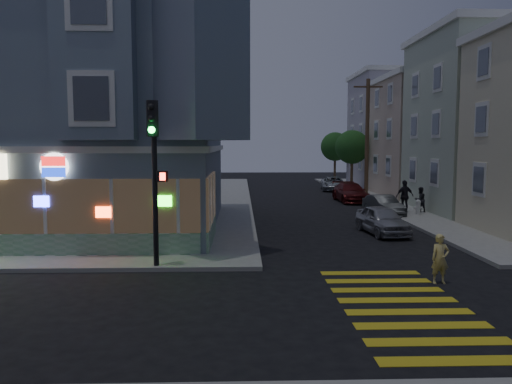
{
  "coord_description": "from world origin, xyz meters",
  "views": [
    {
      "loc": [
        2.28,
        -14.2,
        4.2
      ],
      "look_at": [
        2.92,
        6.36,
        2.23
      ],
      "focal_mm": 35.0,
      "sensor_mm": 36.0,
      "label": 1
    }
  ],
  "objects_px": {
    "pedestrian_a": "(420,200)",
    "traffic_signal": "(154,155)",
    "running_child": "(440,259)",
    "utility_pole": "(367,136)",
    "pedestrian_b": "(405,196)",
    "fire_hydrant": "(418,207)",
    "street_tree_near": "(352,147)",
    "parked_car_c": "(351,192)",
    "parked_car_d": "(333,184)",
    "parked_car_b": "(383,205)",
    "parked_car_a": "(382,220)",
    "street_tree_far": "(335,147)"
  },
  "relations": [
    {
      "from": "parked_car_d",
      "to": "running_child",
      "type": "bearing_deg",
      "value": -87.99
    },
    {
      "from": "utility_pole",
      "to": "running_child",
      "type": "xyz_separation_m",
      "value": [
        -3.7,
        -23.6,
        -4.04
      ]
    },
    {
      "from": "pedestrian_a",
      "to": "parked_car_c",
      "type": "distance_m",
      "value": 7.22
    },
    {
      "from": "street_tree_near",
      "to": "running_child",
      "type": "bearing_deg",
      "value": -97.51
    },
    {
      "from": "running_child",
      "to": "traffic_signal",
      "type": "height_order",
      "value": "traffic_signal"
    },
    {
      "from": "street_tree_far",
      "to": "parked_car_c",
      "type": "xyz_separation_m",
      "value": [
        -1.9,
        -16.24,
        -3.24
      ]
    },
    {
      "from": "street_tree_far",
      "to": "pedestrian_a",
      "type": "xyz_separation_m",
      "value": [
        0.8,
        -22.93,
        -3.04
      ]
    },
    {
      "from": "running_child",
      "to": "pedestrian_a",
      "type": "xyz_separation_m",
      "value": [
        4.7,
        14.68,
        0.14
      ]
    },
    {
      "from": "pedestrian_b",
      "to": "fire_hydrant",
      "type": "height_order",
      "value": "pedestrian_b"
    },
    {
      "from": "street_tree_far",
      "to": "traffic_signal",
      "type": "bearing_deg",
      "value": -109.56
    },
    {
      "from": "parked_car_a",
      "to": "parked_car_b",
      "type": "height_order",
      "value": "parked_car_a"
    },
    {
      "from": "street_tree_far",
      "to": "parked_car_c",
      "type": "bearing_deg",
      "value": -96.68
    },
    {
      "from": "street_tree_near",
      "to": "parked_car_c",
      "type": "relative_size",
      "value": 1.11
    },
    {
      "from": "pedestrian_a",
      "to": "traffic_signal",
      "type": "bearing_deg",
      "value": 25.97
    },
    {
      "from": "parked_car_a",
      "to": "street_tree_far",
      "type": "bearing_deg",
      "value": 77.32
    },
    {
      "from": "utility_pole",
      "to": "street_tree_far",
      "type": "relative_size",
      "value": 1.7
    },
    {
      "from": "running_child",
      "to": "street_tree_near",
      "type": "bearing_deg",
      "value": 80.84
    },
    {
      "from": "street_tree_near",
      "to": "running_child",
      "type": "xyz_separation_m",
      "value": [
        -3.9,
        -29.6,
        -3.18
      ]
    },
    {
      "from": "pedestrian_a",
      "to": "traffic_signal",
      "type": "distance_m",
      "value": 18.94
    },
    {
      "from": "parked_car_b",
      "to": "utility_pole",
      "type": "bearing_deg",
      "value": 74.73
    },
    {
      "from": "parked_car_a",
      "to": "traffic_signal",
      "type": "bearing_deg",
      "value": -151.5
    },
    {
      "from": "street_tree_near",
      "to": "traffic_signal",
      "type": "xyz_separation_m",
      "value": [
        -12.73,
        -27.84,
        -0.09
      ]
    },
    {
      "from": "utility_pole",
      "to": "fire_hydrant",
      "type": "relative_size",
      "value": 10.35
    },
    {
      "from": "street_tree_near",
      "to": "traffic_signal",
      "type": "distance_m",
      "value": 30.61
    },
    {
      "from": "pedestrian_b",
      "to": "parked_car_b",
      "type": "relative_size",
      "value": 0.52
    },
    {
      "from": "parked_car_b",
      "to": "traffic_signal",
      "type": "distance_m",
      "value": 17.16
    },
    {
      "from": "street_tree_near",
      "to": "running_child",
      "type": "height_order",
      "value": "street_tree_near"
    },
    {
      "from": "utility_pole",
      "to": "parked_car_b",
      "type": "relative_size",
      "value": 2.46
    },
    {
      "from": "pedestrian_b",
      "to": "street_tree_far",
      "type": "bearing_deg",
      "value": -101.66
    },
    {
      "from": "pedestrian_a",
      "to": "fire_hydrant",
      "type": "distance_m",
      "value": 1.12
    },
    {
      "from": "utility_pole",
      "to": "running_child",
      "type": "relative_size",
      "value": 5.96
    },
    {
      "from": "street_tree_near",
      "to": "parked_car_d",
      "type": "distance_m",
      "value": 3.72
    },
    {
      "from": "street_tree_near",
      "to": "parked_car_b",
      "type": "bearing_deg",
      "value": -95.61
    },
    {
      "from": "pedestrian_a",
      "to": "parked_car_c",
      "type": "bearing_deg",
      "value": -85.7
    },
    {
      "from": "pedestrian_b",
      "to": "street_tree_near",
      "type": "bearing_deg",
      "value": -101.79
    },
    {
      "from": "traffic_signal",
      "to": "pedestrian_a",
      "type": "bearing_deg",
      "value": 26.7
    },
    {
      "from": "street_tree_near",
      "to": "traffic_signal",
      "type": "bearing_deg",
      "value": -114.58
    },
    {
      "from": "fire_hydrant",
      "to": "utility_pole",
      "type": "bearing_deg",
      "value": 93.11
    },
    {
      "from": "fire_hydrant",
      "to": "parked_car_a",
      "type": "bearing_deg",
      "value": -124.03
    },
    {
      "from": "parked_car_a",
      "to": "traffic_signal",
      "type": "distance_m",
      "value": 11.92
    },
    {
      "from": "utility_pole",
      "to": "parked_car_a",
      "type": "height_order",
      "value": "utility_pole"
    },
    {
      "from": "pedestrian_a",
      "to": "parked_car_d",
      "type": "xyz_separation_m",
      "value": [
        -2.3,
        15.71,
        -0.27
      ]
    },
    {
      "from": "parked_car_b",
      "to": "parked_car_d",
      "type": "relative_size",
      "value": 0.81
    },
    {
      "from": "street_tree_far",
      "to": "parked_car_a",
      "type": "height_order",
      "value": "street_tree_far"
    },
    {
      "from": "pedestrian_a",
      "to": "parked_car_a",
      "type": "height_order",
      "value": "pedestrian_a"
    },
    {
      "from": "utility_pole",
      "to": "parked_car_a",
      "type": "bearing_deg",
      "value": -101.44
    },
    {
      "from": "street_tree_far",
      "to": "parked_car_d",
      "type": "relative_size",
      "value": 1.17
    },
    {
      "from": "street_tree_far",
      "to": "parked_car_a",
      "type": "distance_m",
      "value": 29.65
    },
    {
      "from": "pedestrian_b",
      "to": "fire_hydrant",
      "type": "relative_size",
      "value": 2.19
    },
    {
      "from": "pedestrian_b",
      "to": "parked_car_b",
      "type": "xyz_separation_m",
      "value": [
        -1.41,
        -0.46,
        -0.5
      ]
    }
  ]
}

